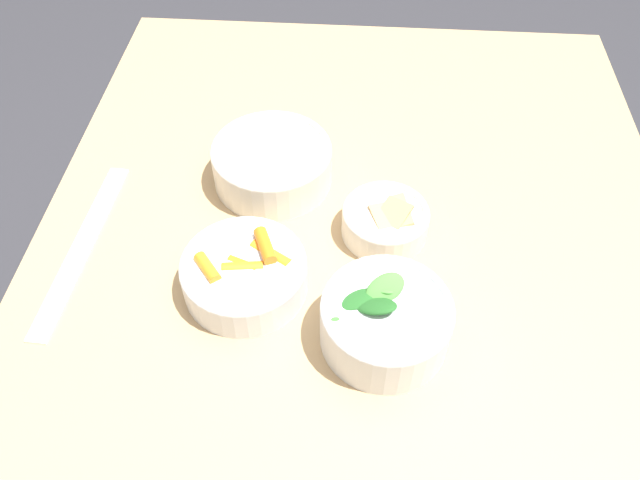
% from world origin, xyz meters
% --- Properties ---
extents(ground_plane, '(10.00, 10.00, 0.00)m').
position_xyz_m(ground_plane, '(0.00, 0.00, 0.00)').
color(ground_plane, '#2D2D33').
extents(dining_table, '(1.23, 0.91, 0.76)m').
position_xyz_m(dining_table, '(0.00, 0.00, 0.65)').
color(dining_table, tan).
rests_on(dining_table, ground_plane).
extents(bowl_carrots, '(0.16, 0.16, 0.06)m').
position_xyz_m(bowl_carrots, '(-0.04, 0.14, 0.79)').
color(bowl_carrots, silver).
rests_on(bowl_carrots, dining_table).
extents(bowl_greens, '(0.16, 0.16, 0.09)m').
position_xyz_m(bowl_greens, '(-0.11, -0.04, 0.80)').
color(bowl_greens, silver).
rests_on(bowl_greens, dining_table).
extents(bowl_beans_hotdog, '(0.18, 0.18, 0.06)m').
position_xyz_m(bowl_beans_hotdog, '(0.16, 0.13, 0.79)').
color(bowl_beans_hotdog, silver).
rests_on(bowl_beans_hotdog, dining_table).
extents(bowl_cookies, '(0.12, 0.12, 0.05)m').
position_xyz_m(bowl_cookies, '(0.07, -0.04, 0.79)').
color(bowl_cookies, silver).
rests_on(bowl_cookies, dining_table).
extents(ruler, '(0.32, 0.04, 0.00)m').
position_xyz_m(ruler, '(0.01, 0.38, 0.76)').
color(ruler, silver).
rests_on(ruler, dining_table).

